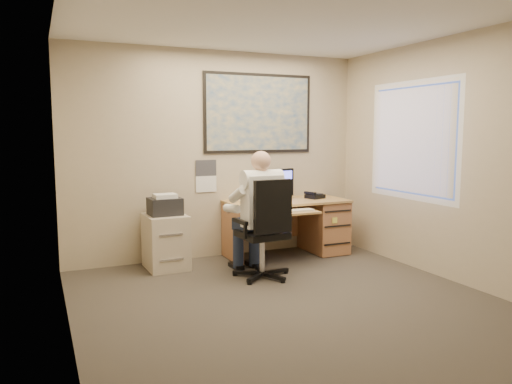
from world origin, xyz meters
name	(u,v)px	position (x,y,z in m)	size (l,w,h in m)	color
room_shell	(301,166)	(0.00, 0.00, 1.35)	(4.00, 4.50, 2.70)	#39342C
desk	(307,221)	(1.16, 1.90, 0.44)	(1.60, 0.97, 1.15)	tan
world_map	(259,113)	(0.58, 2.23, 1.90)	(1.56, 0.03, 1.06)	#1E4C93
wall_calendar	(206,176)	(-0.17, 2.24, 1.08)	(0.28, 0.01, 0.42)	white
window_blinds	(412,141)	(1.97, 0.80, 1.55)	(0.06, 1.40, 1.30)	silver
filing_cabinet	(166,236)	(-0.80, 1.92, 0.39)	(0.49, 0.58, 0.91)	beige
office_chair	(264,250)	(0.11, 1.04, 0.33)	(0.72, 0.72, 1.14)	black
person	(261,215)	(0.12, 1.13, 0.72)	(0.60, 0.86, 1.44)	white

